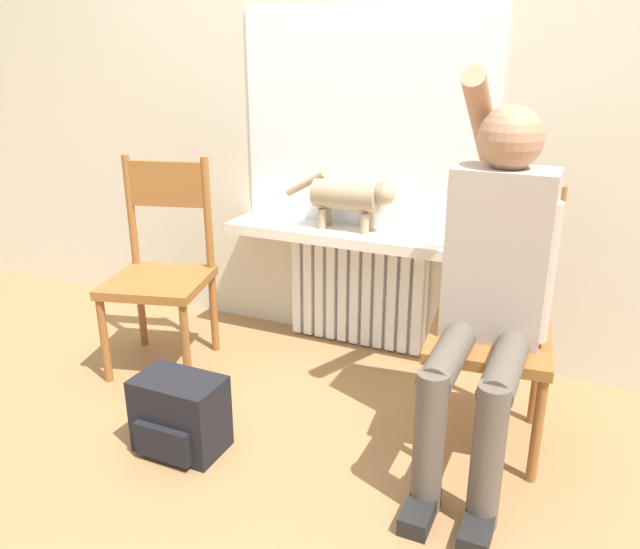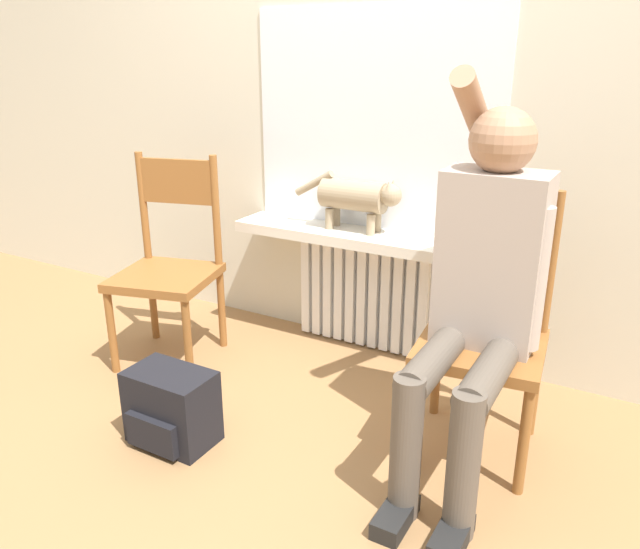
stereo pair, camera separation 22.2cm
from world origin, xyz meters
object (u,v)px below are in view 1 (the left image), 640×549
object	(u,v)px
backpack	(180,415)
cat	(350,196)
person	(492,278)
chair_right	(491,322)
chair_left	(161,267)

from	to	relation	value
backpack	cat	bearing A→B (deg)	77.14
person	backpack	size ratio (longest dim) A/B	4.24
chair_right	backpack	world-z (taller)	chair_right
cat	person	bearing A→B (deg)	-39.34
backpack	person	bearing A→B (deg)	23.24
chair_left	cat	xyz separation A→B (m)	(0.72, 0.50, 0.29)
person	backpack	world-z (taller)	person
chair_left	chair_right	size ratio (longest dim) A/B	1.00
chair_left	backpack	world-z (taller)	chair_left
backpack	chair_left	bearing A→B (deg)	130.86
chair_right	cat	distance (m)	0.95
chair_left	person	distance (m)	1.50
chair_left	cat	distance (m)	0.92
chair_left	backpack	distance (m)	0.81
person	backpack	distance (m)	1.22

